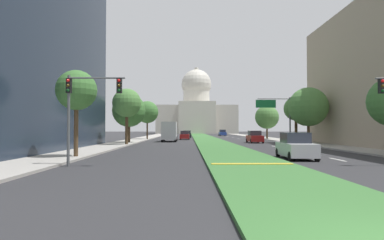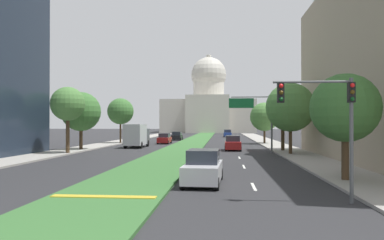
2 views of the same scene
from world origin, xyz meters
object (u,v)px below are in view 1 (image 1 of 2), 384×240
street_tree_left_mid (127,103)px  street_tree_right_mid (308,107)px  street_tree_right_distant (267,117)px  sedan_midblock (255,137)px  overhead_guide_sign (278,111)px  box_truck_delivery (170,131)px  sedan_far_horizon (187,134)px  street_tree_left_distant (147,112)px  sedan_lead_stopped (296,147)px  street_tree_left_near (76,91)px  sedan_very_far (223,133)px  capitol_building (196,111)px  street_tree_right_far (296,109)px  traffic_light_near_left (83,100)px  street_tree_left_far (129,111)px  sedan_distant (185,135)px

street_tree_left_mid → street_tree_right_mid: 23.68m
street_tree_right_distant → street_tree_left_mid: bearing=-137.0°
sedan_midblock → overhead_guide_sign: bearing=-53.2°
box_truck_delivery → street_tree_left_mid: bearing=-112.5°
sedan_far_horizon → street_tree_left_distant: bearing=-119.2°
overhead_guide_sign → sedan_lead_stopped: (-4.85, -21.79, -3.75)m
street_tree_left_near → street_tree_right_distant: street_tree_right_distant is taller
overhead_guide_sign → sedan_far_horizon: size_ratio=1.48×
sedan_lead_stopped → sedan_very_far: size_ratio=1.02×
capitol_building → street_tree_left_mid: 99.36m
sedan_midblock → street_tree_right_mid: bearing=-45.8°
street_tree_left_mid → box_truck_delivery: street_tree_left_mid is taller
overhead_guide_sign → sedan_far_horizon: (-12.76, 30.51, -3.83)m
street_tree_left_near → street_tree_right_far: size_ratio=0.94×
traffic_light_near_left → box_truck_delivery: bearing=85.1°
street_tree_right_far → street_tree_left_distant: size_ratio=0.92×
street_tree_right_distant → sedan_far_horizon: street_tree_right_distant is taller
street_tree_left_distant → street_tree_right_distant: street_tree_left_distant is taller
street_tree_left_far → overhead_guide_sign: bearing=-5.5°
street_tree_left_near → sedan_lead_stopped: (15.76, -0.49, -4.02)m
overhead_guide_sign → box_truck_delivery: bearing=153.1°
street_tree_right_distant → box_truck_delivery: 21.29m
sedan_far_horizon → street_tree_right_distant: bearing=-38.4°
capitol_building → sedan_lead_stopped: 117.14m
capitol_building → box_truck_delivery: 87.68m
capitol_building → overhead_guide_sign: capitol_building is taller
sedan_far_horizon → box_truck_delivery: box_truck_delivery is taller
sedan_lead_stopped → sedan_far_horizon: bearing=98.6°
street_tree_left_far → box_truck_delivery: bearing=46.5°
street_tree_left_distant → sedan_very_far: street_tree_left_distant is taller
box_truck_delivery → street_tree_right_distant: bearing=28.8°
street_tree_left_near → sedan_far_horizon: street_tree_left_near is taller
sedan_midblock → box_truck_delivery: box_truck_delivery is taller
street_tree_left_far → street_tree_left_distant: bearing=87.1°
street_tree_left_far → street_tree_left_distant: size_ratio=0.97×
street_tree_left_mid → street_tree_left_far: street_tree_left_mid is taller
sedan_midblock → sedan_far_horizon: size_ratio=0.95×
traffic_light_near_left → street_tree_left_mid: (-1.86, 22.57, 1.57)m
street_tree_left_far → street_tree_right_mid: bearing=-10.7°
street_tree_right_mid → sedan_midblock: street_tree_right_mid is taller
street_tree_right_far → box_truck_delivery: street_tree_right_far is taller
street_tree_left_mid → sedan_far_horizon: size_ratio=1.65×
street_tree_left_near → box_truck_delivery: 29.80m
street_tree_left_mid → sedan_distant: street_tree_left_mid is taller
street_tree_right_far → sedan_far_horizon: street_tree_right_far is taller
sedan_distant → sedan_very_far: (10.61, 30.86, 0.04)m
street_tree_left_near → street_tree_left_far: street_tree_left_far is taller
street_tree_left_mid → street_tree_right_mid: street_tree_right_mid is taller
capitol_building → street_tree_right_mid: 98.43m
traffic_light_near_left → street_tree_left_near: street_tree_left_near is taller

